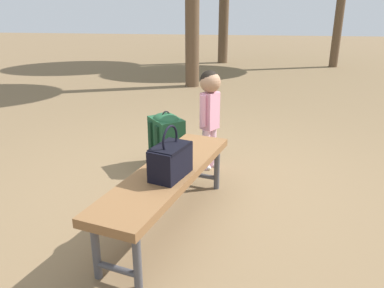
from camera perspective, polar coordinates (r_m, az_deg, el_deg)
ground_plane at (r=3.39m, az=-0.01°, el=-7.06°), size 40.00×40.00×0.00m
park_bench at (r=2.72m, az=-3.67°, el=-5.00°), size 1.65×0.77×0.45m
handbag at (r=2.54m, az=-3.29°, el=-2.35°), size 0.36×0.27×0.37m
child_standing at (r=3.64m, az=2.73°, el=6.03°), size 0.24×0.20×0.99m
backpack_large at (r=3.79m, az=-3.88°, el=0.74°), size 0.43×0.42×0.59m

